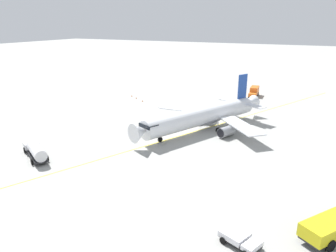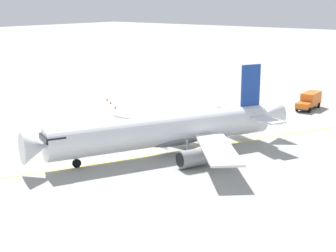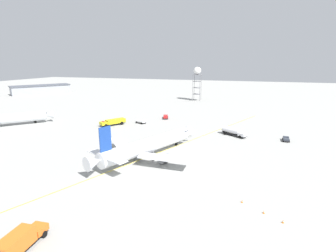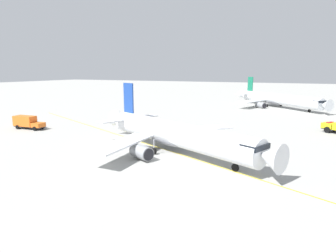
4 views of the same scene
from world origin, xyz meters
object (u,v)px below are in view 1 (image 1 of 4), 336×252
(airliner_main, at_px, (203,117))
(pushback_tug_truck, at_px, (239,238))
(catering_truck_truck, at_px, (254,91))
(safety_cone_near, at_px, (142,101))
(safety_cone_mid, at_px, (136,98))
(safety_cone_far, at_px, (132,96))
(fuel_tanker_truck, at_px, (36,150))

(airliner_main, height_order, pushback_tug_truck, airliner_main)
(pushback_tug_truck, bearing_deg, catering_truck_truck, 122.39)
(airliner_main, height_order, safety_cone_near, airliner_main)
(airliner_main, xyz_separation_m, catering_truck_truck, (-39.77, 3.09, -1.44))
(safety_cone_near, xyz_separation_m, safety_cone_mid, (-2.53, -3.79, 0.00))
(pushback_tug_truck, relative_size, safety_cone_far, 9.15)
(fuel_tanker_truck, bearing_deg, pushback_tug_truck, -160.41)
(catering_truck_truck, distance_m, safety_cone_mid, 38.88)
(airliner_main, relative_size, catering_truck_truck, 4.53)
(safety_cone_near, bearing_deg, airliner_main, 57.14)
(safety_cone_far, bearing_deg, fuel_tanker_truck, 12.80)
(safety_cone_mid, distance_m, safety_cone_far, 3.52)
(safety_cone_near, distance_m, safety_cone_mid, 4.56)
(safety_cone_mid, xyz_separation_m, safety_cone_far, (-1.95, -2.93, 0.00))
(safety_cone_near, xyz_separation_m, safety_cone_far, (-4.48, -6.72, 0.00))
(catering_truck_truck, height_order, safety_cone_mid, catering_truck_truck)
(safety_cone_near, height_order, safety_cone_mid, same)
(catering_truck_truck, bearing_deg, airliner_main, -8.72)
(safety_cone_near, bearing_deg, catering_truck_truck, 127.84)
(safety_cone_far, bearing_deg, safety_cone_mid, 56.28)
(fuel_tanker_truck, distance_m, safety_cone_mid, 48.99)
(safety_cone_near, bearing_deg, safety_cone_far, -123.72)
(fuel_tanker_truck, height_order, catering_truck_truck, catering_truck_truck)
(catering_truck_truck, relative_size, safety_cone_far, 14.65)
(pushback_tug_truck, distance_m, safety_cone_mid, 73.25)
(safety_cone_mid, bearing_deg, airliner_main, 57.04)
(safety_cone_mid, relative_size, safety_cone_far, 1.00)
(airliner_main, bearing_deg, pushback_tug_truck, 49.85)
(safety_cone_mid, bearing_deg, safety_cone_near, 56.28)
(fuel_tanker_truck, xyz_separation_m, catering_truck_truck, (-68.51, 24.68, 0.08))
(airliner_main, bearing_deg, fuel_tanker_truck, -13.20)
(safety_cone_far, bearing_deg, catering_truck_truck, 116.92)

